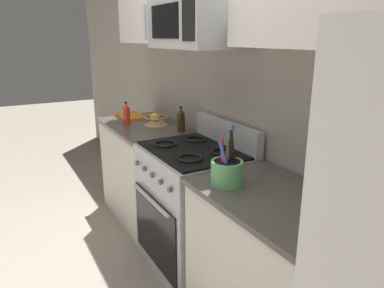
{
  "coord_description": "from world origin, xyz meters",
  "views": [
    {
      "loc": [
        2.07,
        -0.54,
        1.67
      ],
      "look_at": [
        0.2,
        0.51,
        1.03
      ],
      "focal_mm": 33.69,
      "sensor_mm": 36.0,
      "label": 1
    }
  ],
  "objects_px": {
    "cutting_board": "(130,116)",
    "bottle_soy": "(181,120)",
    "utensil_crock": "(227,171)",
    "fruit_basket": "(156,119)",
    "apple_loose": "(151,117)",
    "bottle_hot_sauce": "(126,114)",
    "range_oven": "(193,208)",
    "microwave": "(197,22)",
    "prep_bowl": "(337,206)"
  },
  "relations": [
    {
      "from": "cutting_board",
      "to": "bottle_soy",
      "type": "height_order",
      "value": "bottle_soy"
    },
    {
      "from": "utensil_crock",
      "to": "fruit_basket",
      "type": "relative_size",
      "value": 1.5
    },
    {
      "from": "apple_loose",
      "to": "bottle_hot_sauce",
      "type": "distance_m",
      "value": 0.26
    },
    {
      "from": "apple_loose",
      "to": "cutting_board",
      "type": "xyz_separation_m",
      "value": [
        -0.28,
        -0.11,
        -0.03
      ]
    },
    {
      "from": "range_oven",
      "to": "cutting_board",
      "type": "height_order",
      "value": "range_oven"
    },
    {
      "from": "range_oven",
      "to": "microwave",
      "type": "xyz_separation_m",
      "value": [
        -0.0,
        0.03,
        1.29
      ]
    },
    {
      "from": "utensil_crock",
      "to": "microwave",
      "type": "bearing_deg",
      "value": 164.72
    },
    {
      "from": "prep_bowl",
      "to": "cutting_board",
      "type": "bearing_deg",
      "value": -177.24
    },
    {
      "from": "fruit_basket",
      "to": "apple_loose",
      "type": "distance_m",
      "value": 0.16
    },
    {
      "from": "fruit_basket",
      "to": "apple_loose",
      "type": "bearing_deg",
      "value": 172.53
    },
    {
      "from": "apple_loose",
      "to": "prep_bowl",
      "type": "distance_m",
      "value": 2.12
    },
    {
      "from": "apple_loose",
      "to": "prep_bowl",
      "type": "relative_size",
      "value": 0.56
    },
    {
      "from": "cutting_board",
      "to": "prep_bowl",
      "type": "bearing_deg",
      "value": 2.76
    },
    {
      "from": "range_oven",
      "to": "bottle_soy",
      "type": "distance_m",
      "value": 0.76
    },
    {
      "from": "microwave",
      "to": "apple_loose",
      "type": "distance_m",
      "value": 1.3
    },
    {
      "from": "fruit_basket",
      "to": "bottle_hot_sauce",
      "type": "height_order",
      "value": "bottle_hot_sauce"
    },
    {
      "from": "bottle_soy",
      "to": "utensil_crock",
      "type": "bearing_deg",
      "value": -15.51
    },
    {
      "from": "fruit_basket",
      "to": "prep_bowl",
      "type": "relative_size",
      "value": 1.73
    },
    {
      "from": "utensil_crock",
      "to": "prep_bowl",
      "type": "bearing_deg",
      "value": 27.46
    },
    {
      "from": "fruit_basket",
      "to": "prep_bowl",
      "type": "xyz_separation_m",
      "value": [
        1.96,
        0.03,
        -0.02
      ]
    },
    {
      "from": "cutting_board",
      "to": "prep_bowl",
      "type": "xyz_separation_m",
      "value": [
        2.39,
        0.12,
        0.02
      ]
    },
    {
      "from": "microwave",
      "to": "apple_loose",
      "type": "xyz_separation_m",
      "value": [
        -1.01,
        0.09,
        -0.82
      ]
    },
    {
      "from": "microwave",
      "to": "fruit_basket",
      "type": "bearing_deg",
      "value": 175.56
    },
    {
      "from": "range_oven",
      "to": "apple_loose",
      "type": "bearing_deg",
      "value": 173.6
    },
    {
      "from": "utensil_crock",
      "to": "prep_bowl",
      "type": "distance_m",
      "value": 0.57
    },
    {
      "from": "bottle_hot_sauce",
      "to": "range_oven",
      "type": "bearing_deg",
      "value": 7.89
    },
    {
      "from": "cutting_board",
      "to": "microwave",
      "type": "bearing_deg",
      "value": 0.94
    },
    {
      "from": "apple_loose",
      "to": "prep_bowl",
      "type": "height_order",
      "value": "apple_loose"
    },
    {
      "from": "apple_loose",
      "to": "bottle_soy",
      "type": "height_order",
      "value": "bottle_soy"
    },
    {
      "from": "bottle_hot_sauce",
      "to": "bottle_soy",
      "type": "xyz_separation_m",
      "value": [
        0.47,
        0.31,
        0.0
      ]
    },
    {
      "from": "range_oven",
      "to": "microwave",
      "type": "relative_size",
      "value": 1.59
    },
    {
      "from": "fruit_basket",
      "to": "bottle_soy",
      "type": "bearing_deg",
      "value": 13.62
    },
    {
      "from": "utensil_crock",
      "to": "bottle_soy",
      "type": "distance_m",
      "value": 1.17
    },
    {
      "from": "utensil_crock",
      "to": "cutting_board",
      "type": "bearing_deg",
      "value": 175.64
    },
    {
      "from": "prep_bowl",
      "to": "bottle_hot_sauce",
      "type": "bearing_deg",
      "value": -172.99
    },
    {
      "from": "fruit_basket",
      "to": "cutting_board",
      "type": "bearing_deg",
      "value": -168.67
    },
    {
      "from": "cutting_board",
      "to": "bottle_hot_sauce",
      "type": "bearing_deg",
      "value": -25.36
    },
    {
      "from": "fruit_basket",
      "to": "microwave",
      "type": "bearing_deg",
      "value": -4.44
    },
    {
      "from": "apple_loose",
      "to": "cutting_board",
      "type": "bearing_deg",
      "value": -158.56
    },
    {
      "from": "apple_loose",
      "to": "cutting_board",
      "type": "distance_m",
      "value": 0.3
    },
    {
      "from": "apple_loose",
      "to": "range_oven",
      "type": "bearing_deg",
      "value": -6.4
    },
    {
      "from": "cutting_board",
      "to": "fruit_basket",
      "type": "bearing_deg",
      "value": 11.33
    },
    {
      "from": "range_oven",
      "to": "prep_bowl",
      "type": "distance_m",
      "value": 1.2
    },
    {
      "from": "range_oven",
      "to": "bottle_soy",
      "type": "relative_size",
      "value": 5.16
    },
    {
      "from": "microwave",
      "to": "fruit_basket",
      "type": "xyz_separation_m",
      "value": [
        -0.85,
        0.07,
        -0.8
      ]
    },
    {
      "from": "range_oven",
      "to": "microwave",
      "type": "height_order",
      "value": "microwave"
    },
    {
      "from": "microwave",
      "to": "fruit_basket",
      "type": "relative_size",
      "value": 3.11
    },
    {
      "from": "range_oven",
      "to": "apple_loose",
      "type": "distance_m",
      "value": 1.12
    },
    {
      "from": "fruit_basket",
      "to": "prep_bowl",
      "type": "height_order",
      "value": "fruit_basket"
    },
    {
      "from": "microwave",
      "to": "apple_loose",
      "type": "bearing_deg",
      "value": 175.08
    }
  ]
}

